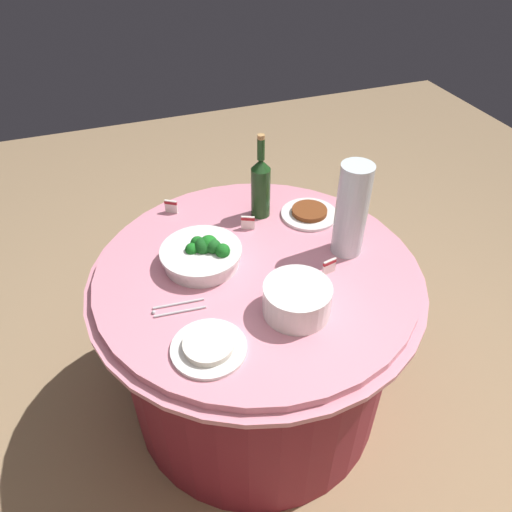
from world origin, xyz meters
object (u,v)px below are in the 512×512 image
Objects in this scene: label_placard_front at (329,266)px; label_placard_mid at (248,222)px; broccoli_bowl at (202,254)px; decorative_fruit_vase at (351,212)px; food_plate_rice at (209,347)px; wine_bottle at (261,186)px; food_plate_stir_fry at (309,213)px; label_placard_rear at (171,206)px; plate_stack at (297,299)px; serving_tongs at (177,308)px.

label_placard_front is 0.37m from label_placard_mid.
broccoli_bowl is 0.52m from decorative_fruit_vase.
label_placard_front is at bearing -158.82° from food_plate_rice.
wine_bottle is at bearing -143.89° from broccoli_bowl.
food_plate_stir_fry is 0.34m from label_placard_front.
label_placard_front is at bearing 153.50° from broccoli_bowl.
broccoli_bowl is 5.09× the size of label_placard_rear.
plate_stack is at bearing 37.07° from decorative_fruit_vase.
wine_bottle is 0.15m from label_placard_mid.
label_placard_rear is (0.25, -0.20, 0.00)m from label_placard_mid.
food_plate_rice is at bearing 25.09° from decorative_fruit_vase.
plate_stack is at bearing 90.01° from label_placard_mid.
label_placard_mid reaches higher than food_plate_rice.
serving_tongs is 0.20m from food_plate_rice.
plate_stack is 3.82× the size of label_placard_mid.
decorative_fruit_vase is (-0.50, 0.10, 0.12)m from broccoli_bowl.
broccoli_bowl reaches higher than plate_stack.
label_placard_front reaches higher than food_plate_rice.
food_plate_stir_fry is at bearing -151.72° from serving_tongs.
label_placard_mid is at bearing -0.03° from food_plate_stir_fry.
broccoli_bowl reaches higher than food_plate_stir_fry.
food_plate_rice reaches higher than food_plate_stir_fry.
broccoli_bowl is 0.38m from plate_stack.
label_placard_rear is (-0.10, -0.53, 0.03)m from serving_tongs.
plate_stack is 0.62× the size of decorative_fruit_vase.
wine_bottle is 0.43m from label_placard_front.
decorative_fruit_vase is 6.18× the size of label_placard_front.
serving_tongs is at bearing 54.22° from broccoli_bowl.
label_placard_front is 1.00× the size of label_placard_mid.
serving_tongs is 0.54m from label_placard_rear.
broccoli_bowl reaches higher than label_placard_rear.
plate_stack reaches higher than food_plate_stir_fry.
food_plate_stir_fry is (-0.18, 0.07, -0.12)m from wine_bottle.
food_plate_rice is at bearing 77.38° from broccoli_bowl.
food_plate_stir_fry is at bearing -137.03° from food_plate_rice.
label_placard_front is (-0.17, -0.13, -0.02)m from plate_stack.
food_plate_rice is 4.00× the size of label_placard_front.
label_placard_mid is at bearing -136.98° from serving_tongs.
decorative_fruit_vase is 2.03× the size of serving_tongs.
broccoli_bowl reaches higher than food_plate_rice.
wine_bottle reaches higher than serving_tongs.
broccoli_bowl is 5.09× the size of label_placard_front.
decorative_fruit_vase is 6.18× the size of label_placard_rear.
label_placard_rear is at bearing -69.41° from plate_stack.
wine_bottle reaches higher than plate_stack.
plate_stack is at bearing 110.59° from label_placard_rear.
label_placard_mid is at bearing -62.15° from label_placard_front.
wine_bottle is 0.22m from food_plate_stir_fry.
plate_stack reaches higher than label_placard_front.
food_plate_stir_fry is (-0.47, -0.14, -0.03)m from broccoli_bowl.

